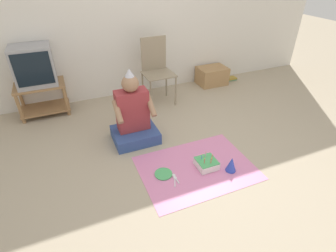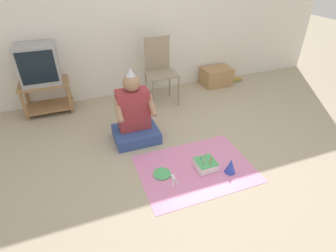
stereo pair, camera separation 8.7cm
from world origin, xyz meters
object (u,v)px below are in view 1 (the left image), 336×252
at_px(tv, 34,66).
at_px(birthday_cake, 206,163).
at_px(cardboard_box_stack, 212,76).
at_px(paper_plate, 163,174).
at_px(book_pile, 231,79).
at_px(party_hat_blue, 231,164).
at_px(person_seated, 133,118).
at_px(folding_chair, 156,67).

xyz_separation_m(tv, birthday_cake, (1.53, -1.89, -0.65)).
relative_size(cardboard_box_stack, paper_plate, 2.67).
xyz_separation_m(tv, book_pile, (3.12, -0.01, -0.68)).
xyz_separation_m(tv, party_hat_blue, (1.73, -2.03, -0.61)).
distance_m(cardboard_box_stack, person_seated, 2.04).
relative_size(book_pile, birthday_cake, 0.91).
bearing_deg(birthday_cake, paper_plate, 171.86).
relative_size(tv, paper_plate, 2.81).
bearing_deg(person_seated, birthday_cake, -55.43).
relative_size(party_hat_blue, paper_plate, 0.90).
height_order(person_seated, paper_plate, person_seated).
distance_m(person_seated, paper_plate, 0.79).
xyz_separation_m(tv, cardboard_box_stack, (2.70, -0.01, -0.55)).
xyz_separation_m(folding_chair, person_seated, (-0.61, -0.86, -0.25)).
distance_m(tv, paper_plate, 2.22).
distance_m(folding_chair, person_seated, 1.08).
xyz_separation_m(tv, folding_chair, (1.59, -0.24, -0.16)).
height_order(cardboard_box_stack, person_seated, person_seated).
distance_m(cardboard_box_stack, book_pile, 0.44).
bearing_deg(paper_plate, tv, 120.35).
bearing_deg(paper_plate, person_seated, 96.57).
bearing_deg(book_pile, tv, 179.88).
height_order(cardboard_box_stack, birthday_cake, cardboard_box_stack).
bearing_deg(birthday_cake, party_hat_blue, -35.63).
bearing_deg(party_hat_blue, cardboard_box_stack, 64.52).
bearing_deg(cardboard_box_stack, party_hat_blue, -115.48).
distance_m(folding_chair, cardboard_box_stack, 1.20).
height_order(cardboard_box_stack, paper_plate, cardboard_box_stack).
relative_size(tv, book_pile, 2.74).
relative_size(folding_chair, birthday_cake, 4.58).
bearing_deg(book_pile, cardboard_box_stack, -179.89).
bearing_deg(folding_chair, birthday_cake, -92.28).
bearing_deg(birthday_cake, person_seated, 124.57).
bearing_deg(folding_chair, person_seated, -125.59).
distance_m(tv, book_pile, 3.19).
relative_size(cardboard_box_stack, person_seated, 0.55).
bearing_deg(person_seated, folding_chair, 54.41).
bearing_deg(birthday_cake, tv, 129.02).
bearing_deg(party_hat_blue, folding_chair, 94.45).
xyz_separation_m(cardboard_box_stack, person_seated, (-1.72, -1.09, 0.15)).
bearing_deg(paper_plate, party_hat_blue, -17.71).
relative_size(book_pile, person_seated, 0.21).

